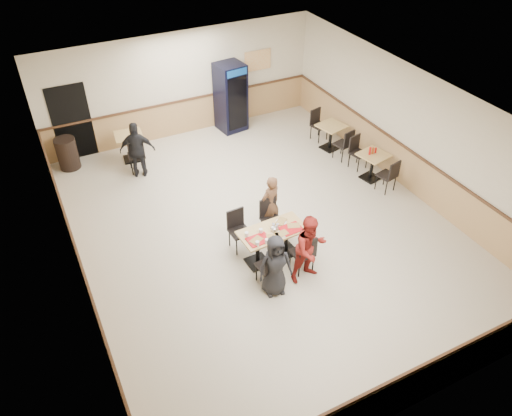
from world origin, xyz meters
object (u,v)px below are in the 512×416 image
diner_woman_left (275,265)px  side_table_near (373,162)px  diner_man_opposite (270,204)px  lone_diner (138,150)px  trash_bin (67,154)px  side_table_far (331,133)px  main_table (272,240)px  back_table (130,143)px  diner_woman_right (310,249)px  pepsi_cooler (231,97)px

diner_woman_left → side_table_near: bearing=38.9°
diner_man_opposite → side_table_near: bearing=176.3°
lone_diner → side_table_near: lone_diner is taller
trash_bin → side_table_far: bearing=-18.8°
main_table → back_table: size_ratio=1.78×
main_table → diner_woman_left: (-0.41, -0.86, 0.18)m
lone_diner → trash_bin: bearing=-16.9°
diner_woman_right → trash_bin: diner_woman_right is taller
diner_woman_right → side_table_far: bearing=46.2°
diner_woman_right → trash_bin: size_ratio=1.77×
diner_man_opposite → pepsi_cooler: (1.20, 4.71, 0.31)m
diner_man_opposite → pepsi_cooler: 4.87m
side_table_far → trash_bin: bearing=161.2°
diner_woman_right → back_table: 6.32m
side_table_far → trash_bin: size_ratio=0.96×
side_table_far → pepsi_cooler: bearing=130.4°
back_table → lone_diner: bearing=-90.0°
diner_woman_right → trash_bin: (-3.55, 6.36, -0.33)m
diner_woman_right → lone_diner: bearing=105.4°
lone_diner → trash_bin: size_ratio=1.77×
back_table → diner_woman_right: bearing=-71.9°
diner_woman_left → side_table_far: 5.73m
side_table_near → pepsi_cooler: 4.62m
pepsi_cooler → side_table_near: bearing=-70.3°
main_table → side_table_far: size_ratio=1.73×
main_table → pepsi_cooler: pepsi_cooler is taller
diner_man_opposite → main_table: bearing=50.2°
diner_woman_left → side_table_near: size_ratio=1.70×
diner_woman_left → side_table_near: (4.11, 2.35, -0.20)m
side_table_far → trash_bin: (-6.75, 2.30, -0.06)m
diner_man_opposite → lone_diner: (-1.98, 3.45, 0.06)m
main_table → diner_woman_left: diner_woman_left is taller
main_table → diner_woman_left: 0.97m
diner_man_opposite → back_table: (-1.98, 4.32, -0.19)m
back_table → trash_bin: trash_bin is taller
lone_diner → back_table: bearing=-69.4°
side_table_far → trash_bin: 7.13m
diner_woman_left → trash_bin: (-2.75, 6.39, -0.25)m
diner_man_opposite → trash_bin: bearing=-67.0°
diner_man_opposite → side_table_near: diner_man_opposite is taller
side_table_near → back_table: back_table is taller
diner_woman_right → side_table_near: bearing=29.5°
pepsi_cooler → trash_bin: bearing=173.1°
lone_diner → side_table_near: (5.27, -2.83, -0.28)m
side_table_near → side_table_far: 1.75m
side_table_far → back_table: bearing=159.4°
main_table → trash_bin: trash_bin is taller
lone_diner → back_table: (-0.00, 0.87, -0.25)m
side_table_far → back_table: 5.52m
side_table_near → back_table: size_ratio=1.00×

